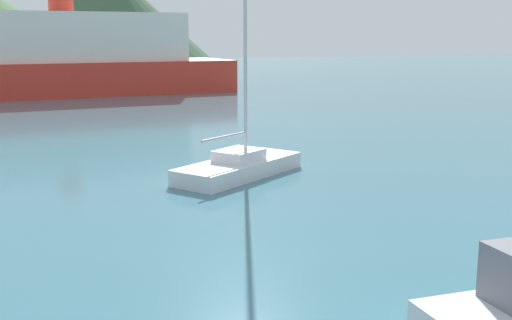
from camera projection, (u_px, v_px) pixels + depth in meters
sailboat_inner at (239, 163)px, 21.37m from camera, size 5.15×4.28×9.75m
ferry_distant at (64, 59)px, 50.23m from camera, size 26.96×9.81×7.92m
hill_central at (108, 20)px, 73.93m from camera, size 27.96×27.96×12.54m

